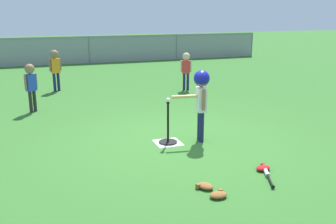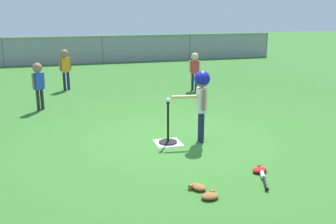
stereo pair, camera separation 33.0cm
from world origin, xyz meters
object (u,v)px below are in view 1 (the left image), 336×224
(batting_tee, at_px, (168,136))
(fielder_near_left, at_px, (31,81))
(baseball_on_tee, at_px, (168,100))
(glove_near_bats, at_px, (218,195))
(batter_child, at_px, (201,91))
(spare_bat_silver, at_px, (267,173))
(glove_tossed_aside, at_px, (263,168))
(glove_by_plate, at_px, (205,186))
(fielder_deep_right, at_px, (186,66))
(fielder_near_right, at_px, (55,65))

(batting_tee, height_order, fielder_near_left, fielder_near_left)
(baseball_on_tee, xyz_separation_m, glove_near_bats, (-0.08, -2.07, -0.72))
(batter_child, relative_size, spare_bat_silver, 1.91)
(batter_child, relative_size, glove_tossed_aside, 4.97)
(glove_tossed_aside, bearing_deg, baseball_on_tee, 119.94)
(fielder_near_left, bearing_deg, glove_by_plate, -66.91)
(batter_child, distance_m, spare_bat_silver, 1.85)
(spare_bat_silver, relative_size, glove_near_bats, 2.93)
(fielder_deep_right, bearing_deg, spare_bat_silver, -101.10)
(fielder_near_right, distance_m, fielder_deep_right, 3.66)
(fielder_near_right, bearing_deg, spare_bat_silver, -70.97)
(fielder_near_left, bearing_deg, fielder_near_right, 73.29)
(baseball_on_tee, bearing_deg, fielder_deep_right, 63.97)
(batting_tee, xyz_separation_m, baseball_on_tee, (-0.00, -0.00, 0.64))
(spare_bat_silver, relative_size, glove_tossed_aside, 2.60)
(baseball_on_tee, relative_size, spare_bat_silver, 0.11)
(batting_tee, bearing_deg, baseball_on_tee, -153.43)
(baseball_on_tee, bearing_deg, glove_tossed_aside, -60.06)
(spare_bat_silver, bearing_deg, glove_by_plate, -174.24)
(spare_bat_silver, bearing_deg, fielder_near_left, 122.87)
(glove_tossed_aside, bearing_deg, spare_bat_silver, -105.42)
(fielder_deep_right, xyz_separation_m, fielder_near_left, (-4.14, -1.09, 0.01))
(batter_child, bearing_deg, glove_by_plate, -112.11)
(glove_by_plate, relative_size, glove_tossed_aside, 1.07)
(glove_near_bats, bearing_deg, glove_tossed_aside, 28.18)
(fielder_near_left, relative_size, glove_near_bats, 4.86)
(glove_by_plate, distance_m, glove_near_bats, 0.28)
(glove_by_plate, bearing_deg, fielder_near_left, 113.09)
(fielder_deep_right, bearing_deg, glove_tossed_aside, -100.98)
(batter_child, distance_m, glove_by_plate, 2.04)
(glove_by_plate, distance_m, glove_tossed_aside, 1.06)
(baseball_on_tee, relative_size, glove_by_plate, 0.28)
(fielder_near_left, distance_m, glove_tossed_aside, 5.49)
(fielder_deep_right, distance_m, spare_bat_silver, 5.90)
(spare_bat_silver, distance_m, glove_by_plate, 0.99)
(fielder_deep_right, relative_size, spare_bat_silver, 1.64)
(baseball_on_tee, distance_m, fielder_near_left, 3.67)
(fielder_near_left, height_order, glove_by_plate, fielder_near_left)
(fielder_near_left, relative_size, glove_tossed_aside, 4.32)
(fielder_near_right, distance_m, glove_by_plate, 7.12)
(fielder_near_right, height_order, glove_tossed_aside, fielder_near_right)
(glove_near_bats, bearing_deg, batter_child, 72.04)
(batter_child, bearing_deg, baseball_on_tee, 171.36)
(batting_tee, relative_size, fielder_deep_right, 0.68)
(fielder_near_left, height_order, glove_tossed_aside, fielder_near_left)
(fielder_near_left, bearing_deg, glove_tossed_aside, -55.90)
(batting_tee, height_order, glove_by_plate, batting_tee)
(baseball_on_tee, height_order, fielder_near_left, fielder_near_left)
(fielder_near_right, height_order, glove_near_bats, fielder_near_right)
(baseball_on_tee, bearing_deg, glove_by_plate, -94.24)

